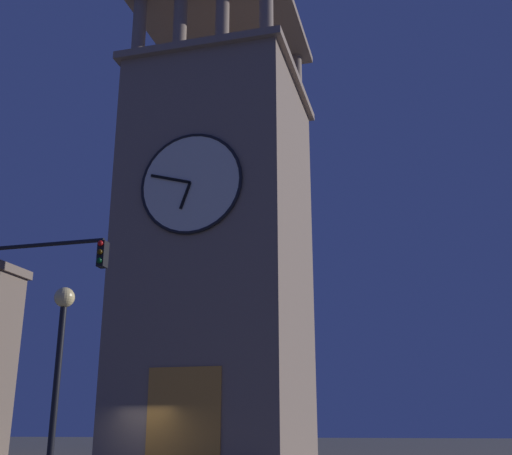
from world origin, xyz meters
name	(u,v)px	position (x,y,z in m)	size (l,w,h in m)	color
clocktower	(220,249)	(-1.67, -5.87, 10.28)	(8.64, 9.30, 26.65)	gray
traffic_signal_mid	(19,314)	(-0.38, 8.25, 4.62)	(3.73, 0.41, 6.98)	black
street_lamp	(60,347)	(-3.95, 11.75, 3.18)	(0.44, 0.44, 4.47)	black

